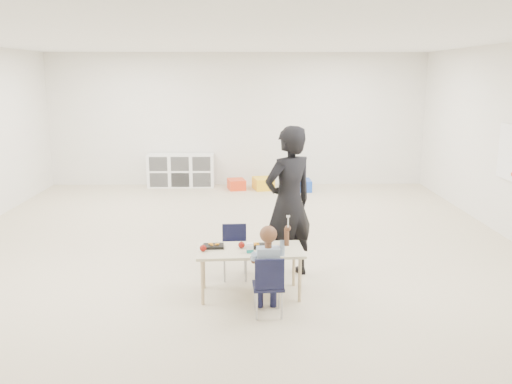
{
  "coord_description": "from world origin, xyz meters",
  "views": [
    {
      "loc": [
        0.19,
        -7.09,
        2.35
      ],
      "look_at": [
        0.31,
        -0.21,
        0.85
      ],
      "focal_mm": 38.0,
      "sensor_mm": 36.0,
      "label": 1
    }
  ],
  "objects_px": {
    "chair_near": "(268,285)",
    "child": "(268,268)",
    "table": "(250,272)",
    "cubby_shelf": "(181,170)",
    "adult": "(289,203)"
  },
  "relations": [
    {
      "from": "chair_near",
      "to": "child",
      "type": "relative_size",
      "value": 0.63
    },
    {
      "from": "chair_near",
      "to": "adult",
      "type": "height_order",
      "value": "adult"
    },
    {
      "from": "cubby_shelf",
      "to": "child",
      "type": "bearing_deg",
      "value": -75.82
    },
    {
      "from": "table",
      "to": "chair_near",
      "type": "distance_m",
      "value": 0.53
    },
    {
      "from": "table",
      "to": "child",
      "type": "bearing_deg",
      "value": -73.41
    },
    {
      "from": "table",
      "to": "cubby_shelf",
      "type": "relative_size",
      "value": 0.83
    },
    {
      "from": "table",
      "to": "cubby_shelf",
      "type": "xyz_separation_m",
      "value": [
        -1.43,
        5.85,
        0.09
      ]
    },
    {
      "from": "chair_near",
      "to": "cubby_shelf",
      "type": "height_order",
      "value": "cubby_shelf"
    },
    {
      "from": "chair_near",
      "to": "adult",
      "type": "relative_size",
      "value": 0.35
    },
    {
      "from": "child",
      "to": "adult",
      "type": "bearing_deg",
      "value": 72.38
    },
    {
      "from": "table",
      "to": "chair_near",
      "type": "relative_size",
      "value": 1.86
    },
    {
      "from": "table",
      "to": "adult",
      "type": "relative_size",
      "value": 0.65
    },
    {
      "from": "chair_near",
      "to": "cubby_shelf",
      "type": "bearing_deg",
      "value": 101.21
    },
    {
      "from": "table",
      "to": "cubby_shelf",
      "type": "bearing_deg",
      "value": 100.74
    },
    {
      "from": "child",
      "to": "adult",
      "type": "height_order",
      "value": "adult"
    }
  ]
}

